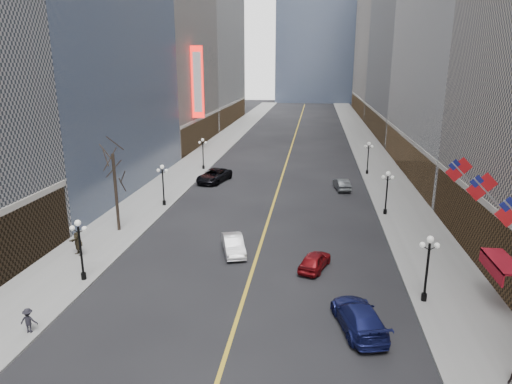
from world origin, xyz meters
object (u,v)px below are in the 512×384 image
(streetlamp_east_3, at_px, (368,154))
(streetlamp_west_2, at_px, (163,181))
(streetlamp_east_1, at_px, (428,262))
(car_sb_far, at_px, (342,184))
(streetlamp_west_1, at_px, (80,244))
(car_sb_mid, at_px, (315,261))
(streetlamp_west_3, at_px, (203,150))
(streetlamp_east_2, at_px, (387,188))
(car_sb_near, at_px, (359,317))
(car_nb_mid, at_px, (233,245))
(car_nb_far, at_px, (214,176))

(streetlamp_east_3, bearing_deg, streetlamp_west_2, -142.67)
(streetlamp_east_1, height_order, car_sb_far, streetlamp_east_1)
(streetlamp_west_1, relative_size, car_sb_mid, 1.13)
(streetlamp_west_2, xyz_separation_m, streetlamp_west_3, (0.00, 18.00, 0.00))
(streetlamp_west_2, relative_size, streetlamp_west_3, 1.00)
(streetlamp_east_2, relative_size, car_sb_near, 0.82)
(streetlamp_west_1, distance_m, car_nb_mid, 11.89)
(streetlamp_east_1, distance_m, car_sb_far, 27.82)
(streetlamp_west_1, bearing_deg, streetlamp_west_3, 90.00)
(streetlamp_east_1, height_order, streetlamp_east_2, same)
(car_sb_far, bearing_deg, streetlamp_east_2, 103.19)
(streetlamp_west_3, bearing_deg, car_sb_near, -64.33)
(streetlamp_east_3, distance_m, car_sb_near, 40.02)
(streetlamp_east_2, height_order, streetlamp_east_3, same)
(streetlamp_east_2, xyz_separation_m, car_sb_near, (-4.51, -21.71, -2.10))
(streetlamp_east_3, distance_m, streetlamp_west_2, 29.68)
(streetlamp_east_3, distance_m, car_nb_far, 21.69)
(car_nb_mid, bearing_deg, car_sb_mid, -35.60)
(streetlamp_west_3, distance_m, car_sb_far, 21.54)
(streetlamp_west_2, bearing_deg, car_nb_mid, -49.85)
(streetlamp_west_3, bearing_deg, car_sb_far, -23.52)
(streetlamp_west_2, bearing_deg, car_sb_mid, -39.99)
(streetlamp_east_1, xyz_separation_m, streetlamp_west_3, (-23.60, 36.00, 0.00))
(streetlamp_west_1, relative_size, streetlamp_west_3, 1.00)
(car_sb_far, bearing_deg, streetlamp_west_2, 16.16)
(car_nb_far, bearing_deg, streetlamp_west_3, 128.98)
(streetlamp_west_3, height_order, car_sb_near, streetlamp_west_3)
(streetlamp_east_3, height_order, car_sb_mid, streetlamp_east_3)
(car_sb_far, bearing_deg, car_sb_mid, 72.69)
(car_sb_mid, bearing_deg, car_nb_mid, 0.22)
(streetlamp_east_1, bearing_deg, car_sb_near, -140.57)
(streetlamp_east_1, distance_m, car_nb_far, 35.73)
(streetlamp_west_1, xyz_separation_m, car_sb_far, (19.64, 27.45, -2.20))
(streetlamp_west_3, relative_size, car_nb_far, 0.73)
(streetlamp_east_1, xyz_separation_m, car_sb_near, (-4.51, -3.71, -2.10))
(streetlamp_west_3, bearing_deg, streetlamp_west_1, -90.00)
(car_nb_far, relative_size, car_sb_near, 1.12)
(streetlamp_west_2, distance_m, car_sb_near, 28.98)
(streetlamp_east_3, height_order, car_sb_far, streetlamp_east_3)
(car_nb_far, bearing_deg, streetlamp_west_2, -91.11)
(streetlamp_east_3, distance_m, car_nb_mid, 32.75)
(streetlamp_west_2, height_order, car_nb_mid, streetlamp_west_2)
(streetlamp_west_1, height_order, car_nb_mid, streetlamp_west_1)
(car_nb_mid, bearing_deg, car_nb_far, 88.95)
(car_nb_mid, height_order, car_sb_near, car_sb_near)
(streetlamp_east_1, relative_size, streetlamp_east_2, 1.00)
(car_nb_mid, bearing_deg, streetlamp_east_3, 47.62)
(streetlamp_east_1, distance_m, streetlamp_west_2, 29.68)
(streetlamp_west_1, distance_m, car_sb_mid, 17.13)
(streetlamp_east_2, xyz_separation_m, car_sb_far, (-3.96, 9.45, -2.20))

